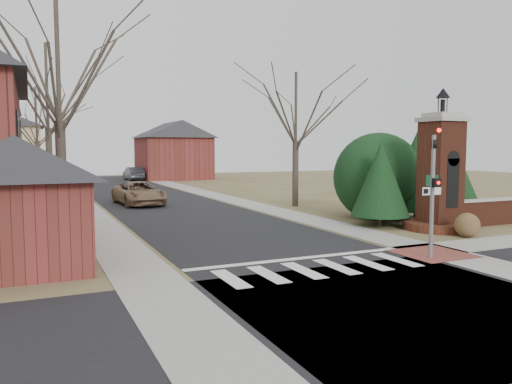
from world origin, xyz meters
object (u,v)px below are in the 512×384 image
distant_car (134,174)px  pickup_truck (139,193)px  brick_gate_monument (440,183)px  traffic_signal_pole (433,183)px  sign_post (431,196)px

distant_car → pickup_truck: bearing=77.7°
brick_gate_monument → distant_car: bearing=98.2°
traffic_signal_pole → distant_car: (-1.35, 46.53, -1.81)m
pickup_truck → traffic_signal_pole: bearing=-78.0°
traffic_signal_pole → brick_gate_monument: 6.47m
pickup_truck → distant_car: bearing=76.0°
brick_gate_monument → sign_post: bearing=-138.6°
brick_gate_monument → traffic_signal_pole: bearing=-136.8°
traffic_signal_pole → pickup_truck: traffic_signal_pole is taller
brick_gate_monument → pickup_truck: bearing=123.5°
pickup_truck → distant_car: size_ratio=1.18×
distant_car → sign_post: bearing=91.0°
pickup_truck → distant_car: (4.55, 26.07, 0.00)m
traffic_signal_pole → sign_post: (1.29, 1.41, -0.64)m
brick_gate_monument → pickup_truck: brick_gate_monument is taller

